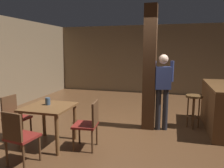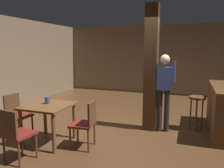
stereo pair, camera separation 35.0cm
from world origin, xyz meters
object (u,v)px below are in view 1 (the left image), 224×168
Objects in this scene: chair_south at (19,135)px; napkin_cup at (48,101)px; dining_table at (49,113)px; standing_person at (163,87)px; bar_stool_near at (194,103)px; chair_west at (14,115)px; chair_east at (89,122)px; bar_counter at (215,106)px.

chair_south is 0.96m from napkin_cup.
dining_table is 0.50× the size of standing_person.
standing_person is at bearing -155.97° from bar_stool_near.
bar_stool_near is at bearing 24.03° from standing_person.
chair_west is (-0.83, 0.03, -0.12)m from dining_table.
chair_east is 1.20m from chair_south.
standing_person reaches higher than bar_counter.
chair_south is (0.79, -0.86, 0.00)m from chair_west.
chair_east is at bearing -132.24° from standing_person.
chair_east and chair_south have the same top height.
bar_stool_near is (2.81, 1.64, -0.24)m from napkin_cup.
chair_east is 1.14× the size of bar_stool_near.
bar_counter is 2.46× the size of bar_stool_near.
standing_person is at bearing 47.76° from chair_east.
dining_table is 0.97× the size of chair_south.
standing_person reaches higher than chair_west.
dining_table is 0.24m from napkin_cup.
chair_west and chair_south have the same top height.
bar_counter is at bearing 27.41° from napkin_cup.
dining_table is 3.23m from bar_stool_near.
napkin_cup is at bearing 131.83° from dining_table.
napkin_cup is 0.07× the size of bar_counter.
napkin_cup reaches higher than dining_table.
bar_counter reaches higher than bar_stool_near.
chair_east reaches higher than dining_table.
standing_person reaches higher than chair_south.
chair_south reaches higher than dining_table.
standing_person is 0.87m from bar_stool_near.
dining_table is at bearing 87.54° from chair_south.
chair_east is 0.52× the size of standing_person.
chair_west is at bearing 132.60° from chair_south.
bar_counter is at bearing 28.87° from dining_table.
napkin_cup is (-0.06, 0.07, 0.21)m from dining_table.
napkin_cup is at bearing 2.84° from chair_west.
bar_counter is (3.25, 2.60, 0.02)m from chair_south.
bar_counter reaches higher than chair_west.
bar_stool_near is (-0.47, -0.06, 0.06)m from bar_counter.
chair_west is 0.52× the size of standing_person.
napkin_cup is 0.18× the size of bar_stool_near.
bar_counter is (3.28, 1.70, -0.31)m from napkin_cup.
bar_stool_near is (2.74, 1.71, -0.03)m from dining_table.
bar_counter is (4.04, 1.74, 0.02)m from chair_west.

